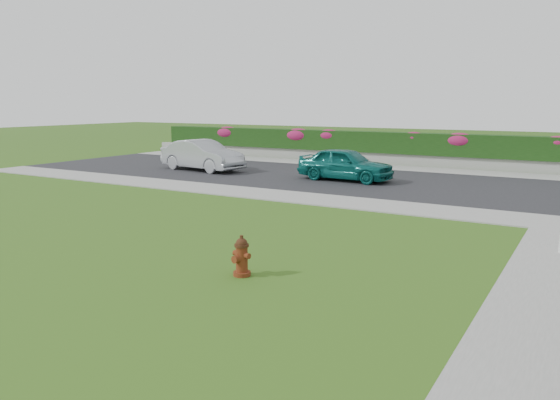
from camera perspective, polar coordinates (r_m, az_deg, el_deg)
The scene contains 15 objects.
ground at distance 10.91m, azimuth -14.40°, elevation -7.54°, with size 120.00×120.00×0.00m, color black.
street_far at distance 24.88m, azimuth 0.19°, elevation 2.70°, with size 26.00×8.00×0.04m, color black.
sidewalk_far at distance 21.37m, azimuth -8.92°, elevation 1.34°, with size 24.00×2.00×0.04m, color gray.
sidewalk_beyond at distance 27.82m, azimuth 12.60°, elevation 3.25°, with size 34.00×2.00×0.04m, color gray.
retaining_wall at distance 29.21m, azimuth 13.54°, elevation 4.09°, with size 34.00×0.40×0.60m, color gray.
hedge at distance 29.23m, azimuth 13.66°, elevation 5.76°, with size 32.00×0.90×1.10m, color black.
fire_hydrant at distance 10.43m, azimuth -4.05°, elevation -5.93°, with size 0.41×0.39×0.79m.
sedan_teal at distance 22.92m, azimuth 6.85°, elevation 3.75°, with size 1.61×4.00×1.36m, color #0C5D56.
sedan_silver at distance 26.42m, azimuth -8.13°, elevation 4.66°, with size 1.53×4.39×1.45m, color #A6A9AE.
flower_clump_a at distance 34.38m, azimuth -5.52°, elevation 7.04°, with size 1.51×0.97×0.76m, color #B11E5F.
flower_clump_b at distance 31.70m, azimuth 1.92°, elevation 6.80°, with size 1.56×1.01×0.78m, color #B11E5F.
flower_clump_c at distance 30.82m, azimuth 5.13°, elevation 6.76°, with size 1.31×0.84×0.65m, color #B11E5F.
flower_clump_d at distance 29.09m, azimuth 13.81°, elevation 6.38°, with size 1.12×0.72×0.56m, color #B11E5F.
flower_clump_e at distance 28.52m, azimuth 18.24°, elevation 5.95°, with size 1.48×0.95×0.74m, color #B11E5F.
flower_clump_f at distance 27.92m, azimuth 27.06°, elevation 5.40°, with size 1.15×0.74×0.58m, color #B11E5F.
Camera 1 is at (7.41, -7.32, 3.26)m, focal length 35.00 mm.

